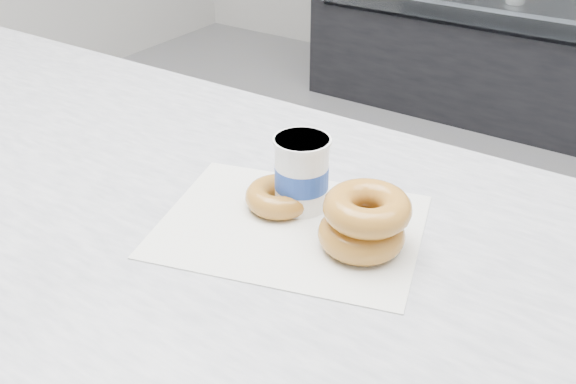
{
  "coord_description": "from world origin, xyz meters",
  "views": [
    {
      "loc": [
        0.6,
        -1.16,
        1.38
      ],
      "look_at": [
        0.2,
        -0.56,
        0.94
      ],
      "focal_mm": 40.0,
      "sensor_mm": 36.0,
      "label": 1
    }
  ],
  "objects_px": {
    "donut_single": "(279,196)",
    "donut_stack": "(364,221)",
    "coffee_cup": "(302,173)",
    "display_case": "(563,23)"
  },
  "relations": [
    {
      "from": "display_case",
      "to": "coffee_cup",
      "type": "xyz_separation_m",
      "value": [
        0.19,
        -2.64,
        0.46
      ]
    },
    {
      "from": "donut_single",
      "to": "donut_stack",
      "type": "distance_m",
      "value": 0.14
    },
    {
      "from": "donut_stack",
      "to": "coffee_cup",
      "type": "xyz_separation_m",
      "value": [
        -0.12,
        0.04,
        0.01
      ]
    },
    {
      "from": "donut_stack",
      "to": "coffee_cup",
      "type": "distance_m",
      "value": 0.12
    },
    {
      "from": "coffee_cup",
      "to": "donut_single",
      "type": "bearing_deg",
      "value": -133.99
    },
    {
      "from": "display_case",
      "to": "donut_single",
      "type": "distance_m",
      "value": 2.7
    },
    {
      "from": "donut_stack",
      "to": "display_case",
      "type": "bearing_deg",
      "value": 96.64
    },
    {
      "from": "display_case",
      "to": "donut_stack",
      "type": "xyz_separation_m",
      "value": [
        0.31,
        -2.68,
        0.45
      ]
    },
    {
      "from": "donut_single",
      "to": "coffee_cup",
      "type": "distance_m",
      "value": 0.05
    },
    {
      "from": "display_case",
      "to": "coffee_cup",
      "type": "relative_size",
      "value": 22.9
    }
  ]
}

